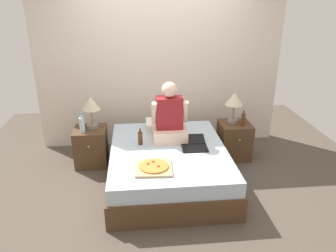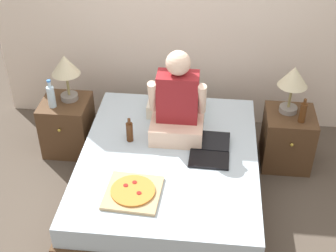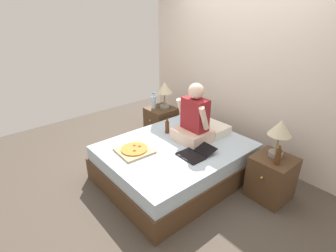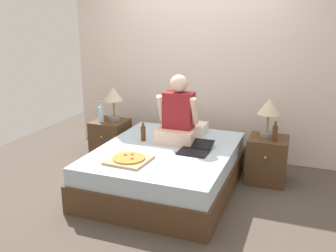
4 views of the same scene
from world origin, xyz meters
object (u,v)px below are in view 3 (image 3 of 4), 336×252
object	(u,v)px
bed	(175,161)
laptop	(195,153)
nightstand_left	(161,123)
person_seated	(194,120)
lamp_on_right_nightstand	(280,130)
water_bottle	(154,102)
lamp_on_left_nightstand	(164,90)
nightstand_right	(271,177)
beer_bottle	(278,156)
pizza_box	(134,150)
beer_bottle_on_bed	(167,127)

from	to	relation	value
bed	laptop	distance (m)	0.42
nightstand_left	laptop	world-z (taller)	laptop
nightstand_left	person_seated	size ratio (longest dim) A/B	0.69
bed	lamp_on_right_nightstand	bearing A→B (deg)	32.57
nightstand_left	water_bottle	distance (m)	0.40
lamp_on_left_nightstand	nightstand_right	world-z (taller)	lamp_on_left_nightstand
nightstand_left	lamp_on_right_nightstand	size ratio (longest dim) A/B	1.19
lamp_on_left_nightstand	beer_bottle	xyz separation A→B (m)	(2.11, -0.15, -0.23)
lamp_on_right_nightstand	pizza_box	bearing A→B (deg)	-137.11
beer_bottle	lamp_on_right_nightstand	bearing A→B (deg)	123.69
nightstand_right	laptop	xyz separation A→B (m)	(-0.71, -0.58, 0.23)
bed	pizza_box	xyz separation A→B (m)	(-0.21, -0.49, 0.26)
bed	beer_bottle_on_bed	world-z (taller)	beer_bottle_on_bed
bed	lamp_on_left_nightstand	bearing A→B (deg)	147.17
water_bottle	lamp_on_right_nightstand	bearing A→B (deg)	3.75
lamp_on_left_nightstand	lamp_on_right_nightstand	size ratio (longest dim) A/B	1.00
lamp_on_right_nightstand	beer_bottle_on_bed	xyz separation A→B (m)	(-1.36, -0.50, -0.29)
nightstand_left	lamp_on_left_nightstand	distance (m)	0.60
laptop	beer_bottle_on_bed	bearing A→B (deg)	168.92
laptop	nightstand_right	bearing A→B (deg)	39.09
lamp_on_right_nightstand	water_bottle	bearing A→B (deg)	-176.25
water_bottle	beer_bottle	distance (m)	2.23
lamp_on_left_nightstand	lamp_on_right_nightstand	world-z (taller)	same
nightstand_left	beer_bottle_on_bed	xyz separation A→B (m)	(0.70, -0.45, 0.30)
beer_bottle_on_bed	nightstand_left	bearing A→B (deg)	147.33
nightstand_right	lamp_on_left_nightstand	bearing A→B (deg)	178.60
lamp_on_left_nightstand	nightstand_right	bearing A→B (deg)	-1.40
water_bottle	beer_bottle_on_bed	distance (m)	0.86
lamp_on_right_nightstand	beer_bottle	xyz separation A→B (m)	(0.10, -0.15, -0.23)
laptop	pizza_box	xyz separation A→B (m)	(-0.54, -0.51, -0.00)
bed	nightstand_right	distance (m)	1.20
nightstand_left	laptop	distance (m)	1.51
nightstand_right	laptop	distance (m)	0.95
bed	water_bottle	world-z (taller)	water_bottle
bed	person_seated	world-z (taller)	person_seated
lamp_on_left_nightstand	pizza_box	distance (m)	1.43
lamp_on_right_nightstand	beer_bottle_on_bed	bearing A→B (deg)	-159.94
beer_bottle	laptop	size ratio (longest dim) A/B	0.54
nightstand_left	person_seated	bearing A→B (deg)	-16.30
nightstand_right	lamp_on_right_nightstand	distance (m)	0.60
beer_bottle_on_bed	lamp_on_left_nightstand	bearing A→B (deg)	142.89
pizza_box	laptop	bearing A→B (deg)	43.18
lamp_on_left_nightstand	beer_bottle_on_bed	xyz separation A→B (m)	(0.66, -0.50, -0.29)
bed	nightstand_right	world-z (taller)	nightstand_right
beer_bottle	person_seated	xyz separation A→B (m)	(-1.07, -0.22, 0.13)
beer_bottle	person_seated	size ratio (longest dim) A/B	0.29
bed	beer_bottle	world-z (taller)	beer_bottle
lamp_on_right_nightstand	person_seated	distance (m)	1.04
water_bottle	laptop	distance (m)	1.54
nightstand_left	beer_bottle	bearing A→B (deg)	-2.66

